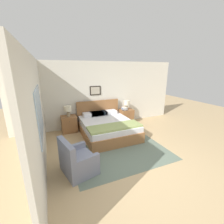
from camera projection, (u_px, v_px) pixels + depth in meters
The scene contains 14 objects.
ground_plane at pixel (145, 167), 3.65m from camera, with size 16.00×16.00×0.00m, color tan.
wall_back at pixel (101, 94), 6.15m from camera, with size 6.83×0.09×2.60m.
wall_left at pixel (39, 110), 3.83m from camera, with size 0.08×5.62×2.60m.
area_rug_main at pixel (122, 154), 4.22m from camera, with size 2.73×1.77×0.01m.
bed at pixel (107, 127), 5.40m from camera, with size 1.75×2.11×1.08m.
armchair at pixel (77, 161), 3.42m from camera, with size 0.83×0.91×0.84m.
nightstand_near_window at pixel (69, 124), 5.64m from camera, with size 0.55×0.47×0.61m.
nightstand_by_door at pixel (126, 116), 6.57m from camera, with size 0.55×0.47×0.61m.
table_lamp_near_window at pixel (68, 110), 5.48m from camera, with size 0.25×0.25×0.39m.
table_lamp_by_door at pixel (127, 104), 6.41m from camera, with size 0.25×0.25×0.39m.
book_thick_bottom at pixel (124, 110), 6.39m from camera, with size 0.21×0.27×0.03m.
book_hardcover_middle at pixel (124, 109), 6.38m from camera, with size 0.19×0.29×0.03m.
book_novel_upper at pixel (124, 108), 6.37m from camera, with size 0.21×0.22×0.02m.
book_slim_near_top at pixel (124, 108), 6.37m from camera, with size 0.16×0.26×0.04m.
Camera 1 is at (-1.98, -2.55, 2.32)m, focal length 24.00 mm.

